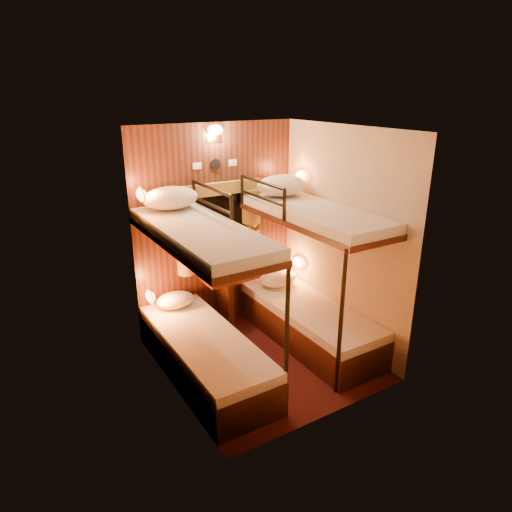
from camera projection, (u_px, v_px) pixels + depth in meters
floor at (263, 359)px, 4.90m from camera, size 2.10×2.10×0.00m
ceiling at (265, 129)px, 4.07m from camera, size 2.10×2.10×0.00m
wall_back at (216, 228)px, 5.33m from camera, size 2.40×0.00×2.40m
wall_front at (334, 293)px, 3.65m from camera, size 2.40×0.00×2.40m
wall_left at (168, 275)px, 4.00m from camera, size 0.00×2.40×2.40m
wall_right at (341, 238)px, 4.98m from camera, size 0.00×2.40×2.40m
back_panel at (217, 229)px, 5.31m from camera, size 2.00×0.03×2.40m
bunk_left at (204, 326)px, 4.45m from camera, size 0.72×1.90×1.82m
bunk_right at (309, 296)px, 5.08m from camera, size 0.72×1.90×1.82m
window at (218, 231)px, 5.30m from camera, size 1.00×0.12×0.79m
curtains at (219, 225)px, 5.24m from camera, size 1.10×0.22×1.00m
back_fixtures at (215, 137)px, 4.92m from camera, size 0.54×0.09×0.48m
reading_lamps at (230, 233)px, 5.03m from camera, size 2.00×0.20×1.25m
table at (226, 296)px, 5.44m from camera, size 0.50×0.34×0.66m
bottle_left at (227, 268)px, 5.35m from camera, size 0.08×0.08×0.26m
bottle_right at (232, 268)px, 5.35m from camera, size 0.07×0.07×0.24m
sachet_a at (231, 277)px, 5.35m from camera, size 0.09×0.08×0.01m
sachet_b at (227, 277)px, 5.35m from camera, size 0.08×0.07×0.00m
pillow_lower_left at (175, 300)px, 5.04m from camera, size 0.42×0.30×0.17m
pillow_lower_right at (278, 278)px, 5.59m from camera, size 0.48×0.34×0.19m
pillow_upper_left at (170, 198)px, 4.59m from camera, size 0.58×0.41×0.23m
pillow_upper_right at (281, 185)px, 5.16m from camera, size 0.60×0.43×0.24m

